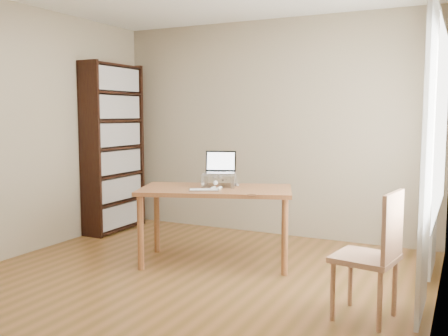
# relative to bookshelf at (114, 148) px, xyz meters

# --- Properties ---
(room) EXTENTS (4.04, 4.54, 2.64)m
(room) POSITION_rel_bookshelf_xyz_m (1.86, -1.54, 0.25)
(room) COLOR #573B17
(room) RESTS_ON ground
(bookshelf) EXTENTS (0.30, 0.90, 2.10)m
(bookshelf) POSITION_rel_bookshelf_xyz_m (0.00, 0.00, 0.00)
(bookshelf) COLOR black
(bookshelf) RESTS_ON ground
(curtains) EXTENTS (0.03, 1.90, 2.25)m
(curtains) POSITION_rel_bookshelf_xyz_m (3.75, -0.75, 0.12)
(curtains) COLOR silver
(curtains) RESTS_ON ground
(desk) EXTENTS (1.63, 1.18, 0.75)m
(desk) POSITION_rel_bookshelf_xyz_m (1.80, -0.70, -0.39)
(desk) COLOR brown
(desk) RESTS_ON ground
(laptop_stand) EXTENTS (0.32, 0.25, 0.13)m
(laptop_stand) POSITION_rel_bookshelf_xyz_m (1.80, -0.62, -0.22)
(laptop_stand) COLOR silver
(laptop_stand) RESTS_ON desk
(laptop) EXTENTS (0.36, 0.35, 0.22)m
(laptop) POSITION_rel_bookshelf_xyz_m (1.80, -0.56, -0.11)
(laptop) COLOR silver
(laptop) RESTS_ON laptop_stand
(keyboard) EXTENTS (0.30, 0.24, 0.02)m
(keyboard) POSITION_rel_bookshelf_xyz_m (1.78, -0.92, -0.29)
(keyboard) COLOR silver
(keyboard) RESTS_ON desk
(coaster) EXTENTS (0.09, 0.09, 0.01)m
(coaster) POSITION_rel_bookshelf_xyz_m (2.29, -0.96, -0.30)
(coaster) COLOR brown
(coaster) RESTS_ON desk
(cat) EXTENTS (0.24, 0.48, 0.15)m
(cat) POSITION_rel_bookshelf_xyz_m (1.83, -0.59, -0.24)
(cat) COLOR #4B433B
(cat) RESTS_ON desk
(chair) EXTENTS (0.48, 0.48, 0.94)m
(chair) POSITION_rel_bookshelf_xyz_m (3.45, -1.44, -0.54)
(chair) COLOR tan
(chair) RESTS_ON ground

